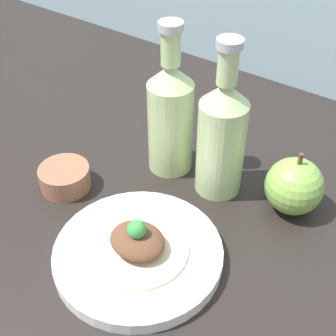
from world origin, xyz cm
name	(u,v)px	position (x,y,z in cm)	size (l,w,h in cm)	color
ground_plane	(111,227)	(0.00, 0.00, -2.00)	(180.00, 110.00, 4.00)	black
plate	(138,253)	(8.29, -3.63, 1.23)	(22.92, 22.92, 2.30)	white
plated_food	(138,242)	(8.29, -3.63, 3.33)	(13.66, 13.66, 5.19)	beige
cider_bottle_left	(169,114)	(-0.31, 15.39, 10.08)	(7.27, 7.27, 25.09)	#B7D18E
cider_bottle_right	(222,135)	(9.30, 15.39, 10.08)	(7.27, 7.27, 25.09)	#B7D18E
apple	(294,186)	(20.76, 17.73, 4.34)	(8.66, 8.66, 10.32)	#84B74C
dipping_bowl	(65,177)	(-10.41, 1.19, 1.82)	(8.04, 8.04, 3.64)	#996047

